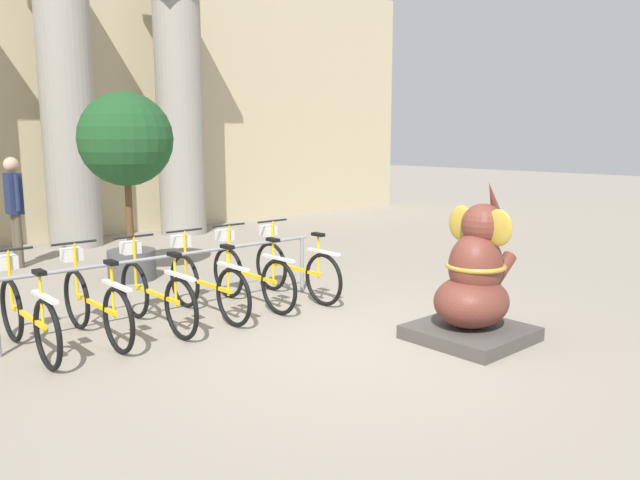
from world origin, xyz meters
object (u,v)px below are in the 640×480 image
Objects in this scene: bicycle_3 at (206,283)px; bicycle_5 at (294,267)px; bicycle_1 at (94,302)px; bicycle_2 at (155,292)px; bicycle_0 at (27,314)px; potted_tree at (126,150)px; elephant_statue at (474,286)px; person_pedestrian at (14,201)px; bicycle_4 at (250,274)px.

bicycle_3 is 1.00× the size of bicycle_5.
bicycle_1 and bicycle_3 have the same top height.
bicycle_1 is at bearing 177.17° from bicycle_2.
bicycle_0 is 1.32m from bicycle_2.
bicycle_3 is 0.64× the size of potted_tree.
bicycle_3 is at bearing -0.59° from bicycle_1.
person_pedestrian is at bearing 109.02° from elephant_statue.
person_pedestrian reaches higher than bicycle_1.
bicycle_2 is (0.66, -0.03, 0.00)m from bicycle_1.
person_pedestrian is at bearing 108.40° from bicycle_4.
potted_tree is at bearing 85.44° from bicycle_3.
elephant_statue is (0.96, -2.63, 0.16)m from bicycle_4.
bicycle_1 is 1.00× the size of bicycle_3.
potted_tree is at bearing 57.29° from bicycle_1.
bicycle_0 is 4.46m from elephant_statue.
elephant_statue is (1.62, -2.59, 0.16)m from bicycle_3.
bicycle_1 is 1.32m from bicycle_3.
elephant_statue is at bearing -35.97° from bicycle_0.
bicycle_4 is at bearing 0.63° from bicycle_1.
elephant_statue reaches higher than bicycle_4.
person_pedestrian is at bearing 91.70° from bicycle_2.
person_pedestrian reaches higher than bicycle_3.
bicycle_3 and bicycle_5 have the same top height.
bicycle_1 is 1.00× the size of bicycle_4.
bicycle_0 is 1.00× the size of bicycle_1.
bicycle_2 and bicycle_4 have the same top height.
person_pedestrian is (1.19, 4.39, 0.67)m from bicycle_0.
potted_tree is at bearing 101.45° from bicycle_4.
bicycle_1 is 1.99m from bicycle_4.
person_pedestrian is at bearing 115.69° from potted_tree.
bicycle_3 is 0.98× the size of person_pedestrian.
bicycle_5 is 2.59m from elephant_statue.
bicycle_2 is (1.32, -0.04, 0.00)m from bicycle_0.
bicycle_2 is at bearing 131.56° from elephant_statue.
bicycle_4 is (2.65, 0.01, 0.00)m from bicycle_0.
elephant_statue is 0.94× the size of person_pedestrian.
elephant_statue is at bearing -69.96° from bicycle_4.
bicycle_4 is at bearing 0.26° from bicycle_0.
bicycle_2 is 2.95m from potted_tree.
bicycle_2 is 1.00× the size of bicycle_4.
person_pedestrian reaches higher than elephant_statue.
elephant_statue reaches higher than bicycle_1.
bicycle_1 is 2.65m from bicycle_5.
potted_tree is at bearing 115.39° from bicycle_5.
bicycle_5 is 0.64× the size of potted_tree.
potted_tree is (0.85, 2.39, 1.50)m from bicycle_2.
bicycle_4 is 0.98× the size of person_pedestrian.
bicycle_3 is at bearing 122.00° from elephant_statue.
elephant_statue is 5.33m from potted_tree.
bicycle_0 is 3.31m from bicycle_5.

